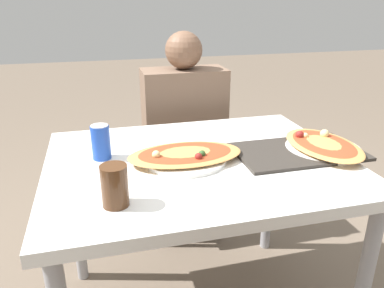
# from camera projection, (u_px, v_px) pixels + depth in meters

# --- Properties ---
(dining_table) EXTENTS (1.07, 0.83, 0.73)m
(dining_table) POSITION_uv_depth(u_px,v_px,m) (199.00, 179.00, 1.37)
(dining_table) COLOR white
(dining_table) RESTS_ON ground_plane
(chair_far_seated) EXTENTS (0.40, 0.40, 0.89)m
(chair_far_seated) POSITION_uv_depth(u_px,v_px,m) (180.00, 143.00, 2.12)
(chair_far_seated) COLOR #3F2D1E
(chair_far_seated) RESTS_ON ground_plane
(person_seated) EXTENTS (0.42, 0.23, 1.12)m
(person_seated) POSITION_uv_depth(u_px,v_px,m) (185.00, 123.00, 1.96)
(person_seated) COLOR #2D2D38
(person_seated) RESTS_ON ground_plane
(pizza_main) EXTENTS (0.41, 0.29, 0.05)m
(pizza_main) POSITION_uv_depth(u_px,v_px,m) (185.00, 155.00, 1.32)
(pizza_main) COLOR white
(pizza_main) RESTS_ON dining_table
(soda_can) EXTENTS (0.07, 0.07, 0.12)m
(soda_can) POSITION_uv_depth(u_px,v_px,m) (101.00, 142.00, 1.32)
(soda_can) COLOR #1E47B2
(soda_can) RESTS_ON dining_table
(drink_glass) EXTENTS (0.07, 0.07, 0.12)m
(drink_glass) POSITION_uv_depth(u_px,v_px,m) (115.00, 186.00, 1.02)
(drink_glass) COLOR #4C2D19
(drink_glass) RESTS_ON dining_table
(serving_tray) EXTENTS (0.46, 0.27, 0.01)m
(serving_tray) POSITION_uv_depth(u_px,v_px,m) (298.00, 152.00, 1.39)
(serving_tray) COLOR #332D28
(serving_tray) RESTS_ON dining_table
(pizza_second) EXTENTS (0.28, 0.37, 0.06)m
(pizza_second) POSITION_uv_depth(u_px,v_px,m) (323.00, 145.00, 1.41)
(pizza_second) COLOR white
(pizza_second) RESTS_ON dining_table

